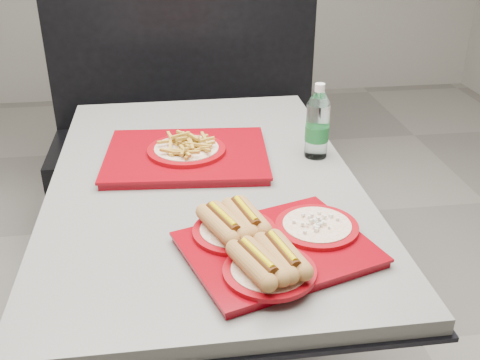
{
  "coord_description": "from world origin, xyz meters",
  "views": [
    {
      "loc": [
        -0.09,
        -1.5,
        1.51
      ],
      "look_at": [
        0.08,
        -0.19,
        0.83
      ],
      "focal_mm": 42.0,
      "sensor_mm": 36.0,
      "label": 1
    }
  ],
  "objects": [
    {
      "name": "diner_table",
      "position": [
        0.0,
        0.0,
        0.58
      ],
      "size": [
        0.92,
        1.42,
        0.75
      ],
      "color": "black",
      "rests_on": "ground"
    },
    {
      "name": "tray_near",
      "position": [
        0.12,
        -0.43,
        0.78
      ],
      "size": [
        0.5,
        0.44,
        0.09
      ],
      "rotation": [
        0.0,
        0.0,
        0.31
      ],
      "color": "maroon",
      "rests_on": "diner_table"
    },
    {
      "name": "tray_far",
      "position": [
        -0.04,
        0.12,
        0.78
      ],
      "size": [
        0.54,
        0.43,
        0.1
      ],
      "rotation": [
        0.0,
        0.0,
        -0.08
      ],
      "color": "maroon",
      "rests_on": "diner_table"
    },
    {
      "name": "booth_bench",
      "position": [
        0.0,
        1.09,
        0.4
      ],
      "size": [
        1.3,
        0.57,
        1.35
      ],
      "color": "black",
      "rests_on": "ground"
    },
    {
      "name": "water_bottle",
      "position": [
        0.37,
        0.1,
        0.85
      ],
      "size": [
        0.08,
        0.08,
        0.24
      ],
      "rotation": [
        0.0,
        0.0,
        -0.29
      ],
      "color": "silver",
      "rests_on": "diner_table"
    }
  ]
}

